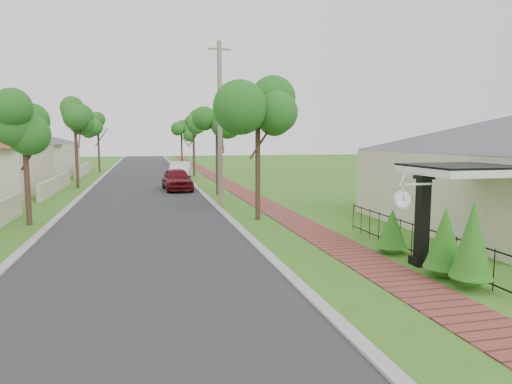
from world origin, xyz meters
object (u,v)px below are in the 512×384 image
object	(u,v)px
porch_post	(422,225)
station_clock	(403,199)
parked_car_white	(180,171)
utility_pole	(220,124)
near_tree	(258,111)
parked_car_red	(177,179)

from	to	relation	value
porch_post	station_clock	bearing A→B (deg)	-155.24
parked_car_white	utility_pole	distance (m)	15.75
utility_pole	station_clock	world-z (taller)	utility_pole
porch_post	near_tree	world-z (taller)	near_tree
near_tree	station_clock	size ratio (longest dim) A/B	5.41
parked_car_red	near_tree	world-z (taller)	near_tree
porch_post	utility_pole	bearing A→B (deg)	106.65
porch_post	near_tree	size ratio (longest dim) A/B	0.43
parked_car_red	parked_car_white	distance (m)	7.54
parked_car_white	station_clock	size ratio (longest dim) A/B	4.29
station_clock	near_tree	bearing A→B (deg)	102.33
near_tree	parked_car_red	bearing A→B (deg)	102.35
parked_car_white	utility_pole	xyz separation A→B (m)	(0.90, -15.34, 3.46)
utility_pole	station_clock	size ratio (longest dim) A/B	7.73
parked_car_white	utility_pole	world-z (taller)	utility_pole
utility_pole	station_clock	xyz separation A→B (m)	(2.78, -12.60, -2.28)
porch_post	parked_car_red	bearing A→B (deg)	104.92
porch_post	parked_car_red	size ratio (longest dim) A/B	0.57
utility_pole	station_clock	bearing A→B (deg)	-77.55
parked_car_red	near_tree	bearing A→B (deg)	-81.46
porch_post	station_clock	distance (m)	1.27
utility_pole	parked_car_white	bearing A→B (deg)	93.37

